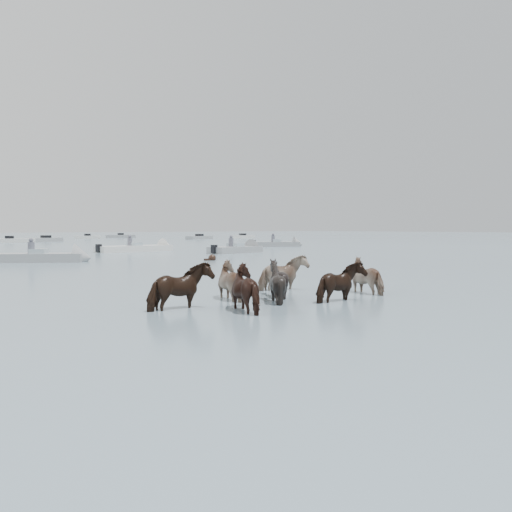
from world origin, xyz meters
TOP-DOWN VIEW (x-y plane):
  - ground at (0.00, 0.00)m, footprint 400.00×400.00m
  - pony_herd at (1.60, 2.10)m, footprint 7.46×3.76m
  - swimming_pony at (9.75, 17.42)m, footprint 0.72×0.44m
  - motorboat_b at (2.18, 21.65)m, footprint 5.21×4.04m
  - motorboat_c at (12.18, 30.64)m, footprint 6.87×2.35m
  - motorboat_d at (17.05, 24.15)m, footprint 5.14×2.43m
  - motorboat_e at (28.10, 31.98)m, footprint 5.13×3.79m

SIDE VIEW (x-z plane):
  - ground at x=0.00m, z-range 0.00..0.00m
  - swimming_pony at x=9.75m, z-range -0.12..0.32m
  - motorboat_c at x=12.18m, z-range -0.74..1.18m
  - motorboat_b at x=2.18m, z-range -0.73..1.19m
  - motorboat_e at x=28.10m, z-range -0.73..1.19m
  - motorboat_d at x=17.05m, z-range -0.73..1.19m
  - pony_herd at x=1.60m, z-range -0.27..1.06m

